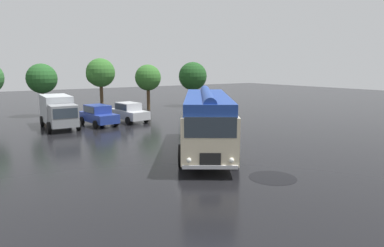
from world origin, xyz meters
name	(u,v)px	position (x,y,z in m)	size (l,w,h in m)	color
ground_plane	(203,151)	(0.00, 0.00, 0.00)	(120.00, 120.00, 0.00)	black
vintage_bus	(207,119)	(0.11, -0.20, 1.89)	(7.72, 9.70, 3.49)	beige
car_near_left	(98,115)	(-2.08, 11.93, 0.85)	(2.31, 4.36, 1.66)	navy
car_mid_left	(129,112)	(0.79, 12.29, 0.85)	(2.30, 4.36, 1.66)	#B7BABF
box_van	(58,110)	(-5.06, 12.64, 1.36)	(2.54, 5.85, 2.50)	#B2B7BC
tree_left_of_centre	(42,78)	(-4.78, 19.92, 3.73)	(2.85, 2.85, 5.08)	#4C3823
tree_centre	(100,73)	(0.64, 19.17, 4.08)	(2.99, 2.94, 5.63)	#4C3823
tree_right_of_centre	(148,78)	(6.08, 19.02, 3.55)	(2.88, 2.88, 5.02)	#4C3823
tree_far_right	(192,77)	(12.10, 19.17, 3.59)	(3.41, 3.41, 5.34)	#4C3823
puddle_patch	(273,178)	(-0.30, -5.62, 0.00)	(2.07, 2.07, 0.01)	black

